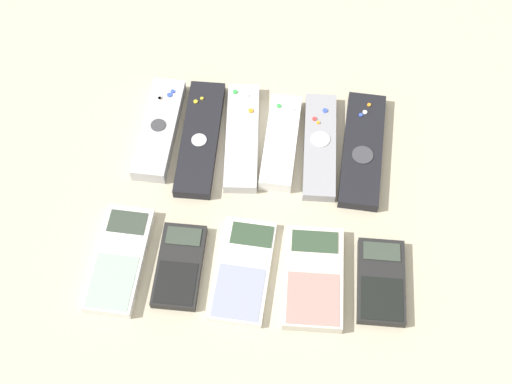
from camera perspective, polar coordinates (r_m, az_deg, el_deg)
name	(u,v)px	position (r m, az deg, el deg)	size (l,w,h in m)	color
ground_plane	(255,211)	(1.02, -0.11, -1.52)	(3.00, 3.00, 0.00)	#B2A88E
remote_0	(159,129)	(1.10, -7.74, 5.03)	(0.06, 0.18, 0.02)	#B7B7BC
remote_1	(200,138)	(1.09, -4.48, 4.32)	(0.05, 0.20, 0.02)	black
remote_2	(242,137)	(1.08, -1.12, 4.45)	(0.06, 0.19, 0.02)	#B7B7BC
remote_3	(281,142)	(1.08, 2.01, 4.02)	(0.05, 0.16, 0.02)	white
remote_4	(320,146)	(1.08, 5.13, 3.70)	(0.05, 0.19, 0.02)	gray
remote_5	(363,150)	(1.08, 8.52, 3.37)	(0.07, 0.20, 0.02)	black
calculator_0	(119,259)	(1.00, -10.87, -5.32)	(0.07, 0.16, 0.02)	silver
calculator_1	(180,266)	(0.98, -6.14, -5.89)	(0.06, 0.12, 0.02)	black
calculator_2	(243,270)	(0.98, -1.06, -6.26)	(0.08, 0.16, 0.01)	silver
calculator_3	(313,278)	(0.97, 4.61, -6.84)	(0.08, 0.15, 0.02)	beige
calculator_4	(381,281)	(0.98, 9.98, -7.05)	(0.06, 0.12, 0.02)	black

